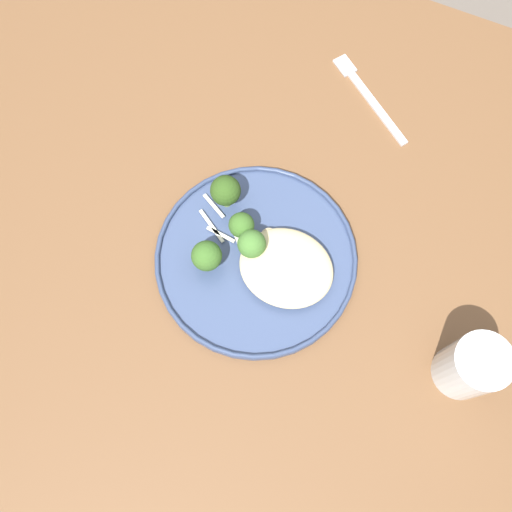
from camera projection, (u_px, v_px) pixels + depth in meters
name	position (u px, v px, depth m)	size (l,w,h in m)	color
ground	(252.00, 329.00, 1.58)	(6.00, 6.00, 0.00)	#665B51
wooden_dining_table	(249.00, 243.00, 0.95)	(1.40, 1.00, 0.74)	brown
dinner_plate	(256.00, 259.00, 0.85)	(0.29, 0.29, 0.02)	#38476B
noodle_bed	(286.00, 268.00, 0.83)	(0.13, 0.12, 0.03)	beige
seared_scallop_right_edge	(299.00, 262.00, 0.84)	(0.03, 0.03, 0.01)	beige
seared_scallop_large_seared	(285.00, 266.00, 0.84)	(0.03, 0.03, 0.02)	#DBB77A
seared_scallop_half_hidden	(315.00, 265.00, 0.84)	(0.03, 0.03, 0.01)	#DBB77A
seared_scallop_center_golden	(269.00, 237.00, 0.85)	(0.02, 0.02, 0.01)	beige
broccoli_floret_beside_noodles	(239.00, 225.00, 0.83)	(0.04, 0.04, 0.06)	#89A356
broccoli_floret_split_head	(252.00, 244.00, 0.82)	(0.04, 0.04, 0.06)	#7A994C
broccoli_floret_front_edge	(226.00, 191.00, 0.84)	(0.04, 0.04, 0.06)	#7A994C
broccoli_floret_near_rim	(207.00, 256.00, 0.82)	(0.04, 0.04, 0.06)	#7A994C
onion_sliver_long_sliver	(241.00, 243.00, 0.85)	(0.05, 0.01, 0.00)	silver
onion_sliver_curled_piece	(215.00, 203.00, 0.87)	(0.05, 0.01, 0.00)	silver
onion_sliver_short_strip	(221.00, 235.00, 0.86)	(0.05, 0.01, 0.00)	silver
onion_sliver_pale_crescent	(212.00, 226.00, 0.86)	(0.06, 0.01, 0.00)	silver
water_glass	(470.00, 367.00, 0.77)	(0.07, 0.07, 0.10)	silver
dinner_fork	(368.00, 96.00, 0.95)	(0.16, 0.12, 0.00)	silver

